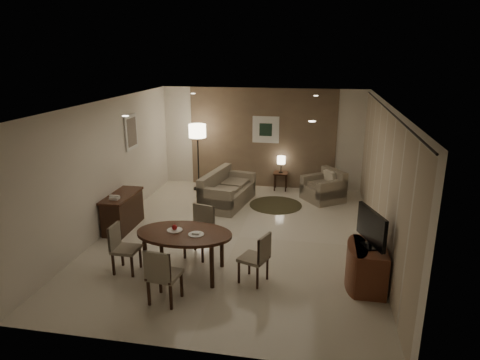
% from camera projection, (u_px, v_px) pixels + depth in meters
% --- Properties ---
extents(room_shell, '(5.50, 7.00, 2.70)m').
position_uv_depth(room_shell, '(242.00, 168.00, 8.70)').
color(room_shell, beige).
rests_on(room_shell, ground).
extents(taupe_accent, '(3.96, 0.03, 2.70)m').
position_uv_depth(taupe_accent, '(262.00, 138.00, 11.60)').
color(taupe_accent, '#766149').
rests_on(taupe_accent, wall_back).
extents(curtain_wall, '(0.08, 6.70, 2.58)m').
position_uv_depth(curtain_wall, '(381.00, 182.00, 7.86)').
color(curtain_wall, '#C5B39A').
rests_on(curtain_wall, wall_right).
extents(curtain_rod, '(0.03, 6.80, 0.03)m').
position_uv_depth(curtain_rod, '(388.00, 110.00, 7.48)').
color(curtain_rod, black).
rests_on(curtain_rod, wall_right).
extents(art_back_frame, '(0.72, 0.03, 0.72)m').
position_uv_depth(art_back_frame, '(266.00, 130.00, 11.49)').
color(art_back_frame, silver).
rests_on(art_back_frame, wall_back).
extents(art_back_canvas, '(0.34, 0.01, 0.34)m').
position_uv_depth(art_back_canvas, '(266.00, 130.00, 11.47)').
color(art_back_canvas, black).
rests_on(art_back_canvas, wall_back).
extents(art_left_frame, '(0.03, 0.60, 0.80)m').
position_uv_depth(art_left_frame, '(131.00, 132.00, 9.78)').
color(art_left_frame, silver).
rests_on(art_left_frame, wall_left).
extents(art_left_canvas, '(0.01, 0.46, 0.64)m').
position_uv_depth(art_left_canvas, '(132.00, 132.00, 9.78)').
color(art_left_canvas, gray).
rests_on(art_left_canvas, wall_left).
extents(downlight_nl, '(0.10, 0.10, 0.01)m').
position_uv_depth(downlight_nl, '(125.00, 116.00, 6.48)').
color(downlight_nl, white).
rests_on(downlight_nl, ceiling).
extents(downlight_nr, '(0.10, 0.10, 0.01)m').
position_uv_depth(downlight_nr, '(312.00, 121.00, 5.99)').
color(downlight_nr, white).
rests_on(downlight_nr, ceiling).
extents(downlight_fl, '(0.10, 0.10, 0.01)m').
position_uv_depth(downlight_fl, '(193.00, 94.00, 9.87)').
color(downlight_fl, white).
rests_on(downlight_fl, ceiling).
extents(downlight_fr, '(0.10, 0.10, 0.01)m').
position_uv_depth(downlight_fr, '(316.00, 96.00, 9.38)').
color(downlight_fr, white).
rests_on(downlight_fr, ceiling).
extents(console_desk, '(0.48, 1.20, 0.75)m').
position_uv_depth(console_desk, '(123.00, 211.00, 9.04)').
color(console_desk, '#411D14').
rests_on(console_desk, floor).
extents(telephone, '(0.20, 0.14, 0.09)m').
position_uv_depth(telephone, '(114.00, 197.00, 8.63)').
color(telephone, white).
rests_on(telephone, console_desk).
extents(tv_cabinet, '(0.48, 0.90, 0.70)m').
position_uv_depth(tv_cabinet, '(369.00, 267.00, 6.78)').
color(tv_cabinet, brown).
rests_on(tv_cabinet, floor).
extents(flat_tv, '(0.36, 0.85, 0.60)m').
position_uv_depth(flat_tv, '(371.00, 228.00, 6.59)').
color(flat_tv, black).
rests_on(flat_tv, tv_cabinet).
extents(dining_table, '(1.61, 1.01, 0.75)m').
position_uv_depth(dining_table, '(185.00, 253.00, 7.17)').
color(dining_table, '#411D14').
rests_on(dining_table, floor).
extents(chair_near, '(0.49, 0.49, 0.90)m').
position_uv_depth(chair_near, '(165.00, 274.00, 6.36)').
color(chair_near, gray).
rests_on(chair_near, floor).
extents(chair_far, '(0.55, 0.55, 0.93)m').
position_uv_depth(chair_far, '(198.00, 233.00, 7.76)').
color(chair_far, gray).
rests_on(chair_far, floor).
extents(chair_left, '(0.41, 0.41, 0.84)m').
position_uv_depth(chair_left, '(126.00, 249.00, 7.24)').
color(chair_left, gray).
rests_on(chair_left, floor).
extents(chair_right, '(0.53, 0.53, 0.85)m').
position_uv_depth(chair_right, '(253.00, 258.00, 6.92)').
color(chair_right, gray).
rests_on(chair_right, floor).
extents(plate_a, '(0.26, 0.26, 0.02)m').
position_uv_depth(plate_a, '(175.00, 230.00, 7.14)').
color(plate_a, white).
rests_on(plate_a, dining_table).
extents(plate_b, '(0.26, 0.26, 0.02)m').
position_uv_depth(plate_b, '(196.00, 234.00, 6.97)').
color(plate_b, white).
rests_on(plate_b, dining_table).
extents(fruit_apple, '(0.09, 0.09, 0.09)m').
position_uv_depth(fruit_apple, '(175.00, 227.00, 7.12)').
color(fruit_apple, '#AA1315').
rests_on(fruit_apple, plate_a).
extents(napkin, '(0.12, 0.08, 0.03)m').
position_uv_depth(napkin, '(196.00, 233.00, 6.97)').
color(napkin, white).
rests_on(napkin, plate_b).
extents(round_rug, '(1.28, 1.28, 0.01)m').
position_uv_depth(round_rug, '(276.00, 205.00, 10.49)').
color(round_rug, '#433D25').
rests_on(round_rug, floor).
extents(sofa, '(1.84, 1.15, 0.81)m').
position_uv_depth(sofa, '(228.00, 188.00, 10.45)').
color(sofa, gray).
rests_on(sofa, floor).
extents(armchair, '(1.18, 1.19, 0.77)m').
position_uv_depth(armchair, '(323.00, 186.00, 10.71)').
color(armchair, gray).
rests_on(armchair, floor).
extents(side_table, '(0.38, 0.38, 0.48)m').
position_uv_depth(side_table, '(281.00, 181.00, 11.60)').
color(side_table, '#311B10').
rests_on(side_table, floor).
extents(table_lamp, '(0.22, 0.22, 0.50)m').
position_uv_depth(table_lamp, '(281.00, 164.00, 11.46)').
color(table_lamp, '#FFEAC1').
rests_on(table_lamp, side_table).
extents(floor_lamp, '(0.45, 0.45, 1.78)m').
position_uv_depth(floor_lamp, '(198.00, 157.00, 11.45)').
color(floor_lamp, '#FFE5B7').
rests_on(floor_lamp, floor).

